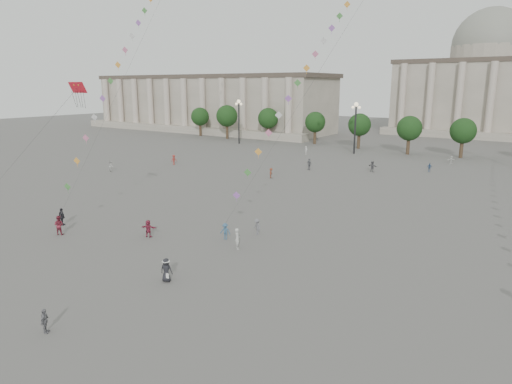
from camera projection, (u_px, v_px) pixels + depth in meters
The scene contains 23 objects.
ground at pixel (158, 296), 31.16m from camera, with size 360.00×360.00×0.00m, color #5A5855.
hall_west at pixel (208, 103), 145.92m from camera, with size 84.00×26.22×17.20m.
hall_central at pixel (486, 84), 131.60m from camera, with size 48.30×34.30×35.50m.
tree_row at pixel (440, 129), 92.52m from camera, with size 137.12×5.12×8.00m.
lamp_post_far_west at pixel (239, 113), 110.45m from camera, with size 2.00×0.90×10.65m.
lamp_post_mid_west at pixel (356, 118), 93.92m from camera, with size 2.00×0.90×10.65m.
person_crowd_0 at pixel (429, 167), 75.54m from camera, with size 0.87×0.36×1.48m, color #3A5782.
person_crowd_1 at pixel (111, 166), 75.85m from camera, with size 0.89×0.69×1.82m, color silver.
person_crowd_2 at pixel (174, 160), 82.25m from camera, with size 1.17×0.67×1.81m, color maroon.
person_crowd_4 at pixel (451, 160), 83.00m from camera, with size 1.38×0.44×1.49m, color silver.
person_crowd_6 at pixel (257, 227), 43.80m from camera, with size 1.02×0.58×1.58m, color slate.
person_crowd_10 at pixel (306, 150), 94.73m from camera, with size 0.63×0.41×1.72m, color silver.
person_crowd_12 at pixel (372, 166), 75.48m from camera, with size 1.69×0.54×1.82m, color #5B5A5F.
person_crowd_13 at pixel (237, 239), 39.95m from camera, with size 0.69×0.45×1.88m, color beige.
person_crowd_16 at pixel (309, 164), 77.38m from camera, with size 1.14×0.47×1.95m, color slate.
person_crowd_17 at pixel (271, 173), 70.62m from camera, with size 1.01×0.58×1.56m, color brown.
tourist_2 at pixel (148, 229), 43.09m from camera, with size 1.55×0.49×1.67m, color maroon.
tourist_3 at pixel (45, 321), 26.37m from camera, with size 0.88×0.37×1.50m, color slate.
tourist_4 at pixel (62, 217), 46.72m from camera, with size 1.06×0.44×1.80m, color #232228.
kite_flyer_0 at pixel (59, 225), 43.79m from camera, with size 0.91×0.71×1.88m, color maroon.
kite_flyer_1 at pixel (225, 231), 42.46m from camera, with size 1.01×0.58×1.56m, color #355979.
hat_person at pixel (166, 270), 33.28m from camera, with size 1.02×0.85×1.78m.
dragon_kite at pixel (77, 96), 43.17m from camera, with size 2.21×6.89×18.00m.
Camera 1 is at (21.79, -19.86, 14.06)m, focal length 32.00 mm.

